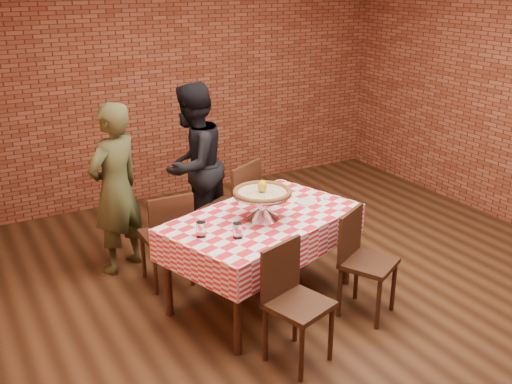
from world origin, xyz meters
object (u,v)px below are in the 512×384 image
chair_near_left (299,307)px  chair_far_right (229,207)px  pizza (262,193)px  chair_near_right (369,266)px  chair_far_left (166,237)px  condiment_caddy (242,196)px  diner_black (193,165)px  water_glass_right (201,229)px  table (262,259)px  water_glass_left (238,231)px  diner_olive (116,189)px  pizza_stand (262,206)px

chair_near_left → chair_far_right: 1.81m
pizza → chair_near_right: pizza is taller
chair_far_left → chair_near_left: bearing=105.8°
condiment_caddy → diner_black: size_ratio=0.08×
chair_near_left → diner_black: size_ratio=0.53×
water_glass_right → chair_far_right: 1.32m
chair_near_right → condiment_caddy: bearing=95.8°
pizza → condiment_caddy: pizza is taller
table → water_glass_left: (-0.36, -0.26, 0.44)m
chair_far_right → chair_far_left: bearing=-8.7°
chair_far_right → diner_black: (-0.18, 0.40, 0.34)m
pizza → chair_near_left: pizza is taller
water_glass_left → condiment_caddy: 0.70m
chair_far_right → diner_olive: (-1.02, 0.20, 0.31)m
pizza → water_glass_right: 0.59m
condiment_caddy → diner_olive: bearing=143.0°
chair_far_right → diner_olive: diner_olive is taller
condiment_caddy → chair_near_right: bearing=-51.2°
pizza_stand → chair_far_right: bearing=79.0°
table → diner_olive: bearing=127.4°
condiment_caddy → chair_near_left: size_ratio=0.15×
pizza_stand → chair_far_right: pizza_stand is taller
chair_far_left → diner_black: (0.56, 0.66, 0.38)m
chair_far_left → chair_near_right: bearing=134.9°
table → condiment_caddy: 0.56m
water_glass_left → chair_near_left: size_ratio=0.13×
chair_near_left → diner_black: 2.22m
pizza_stand → diner_black: (0.01, 1.36, -0.05)m
water_glass_left → chair_near_left: water_glass_left is taller
condiment_caddy → chair_near_right: condiment_caddy is taller
pizza → chair_far_right: size_ratio=0.49×
chair_near_right → chair_far_right: size_ratio=0.91×
water_glass_right → diner_black: size_ratio=0.07×
water_glass_right → chair_near_right: 1.36m
water_glass_left → water_glass_right: (-0.23, 0.15, 0.00)m
water_glass_left → pizza_stand: bearing=33.5°
condiment_caddy → diner_olive: diner_olive is taller
water_glass_right → chair_near_right: (1.20, -0.50, -0.39)m
condiment_caddy → chair_near_right: size_ratio=0.15×
pizza → diner_olive: size_ratio=0.30×
pizza_stand → diner_olive: size_ratio=0.30×
table → pizza_stand: 0.49m
diner_olive → diner_black: (0.84, 0.20, 0.03)m
pizza → chair_far_left: bearing=128.3°
water_glass_left → chair_far_right: (0.53, 1.18, -0.34)m
pizza_stand → water_glass_right: 0.57m
table → pizza: bearing=-122.3°
pizza_stand → water_glass_right: pizza_stand is taller
pizza_stand → water_glass_right: size_ratio=4.09×
pizza_stand → chair_far_left: 1.00m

